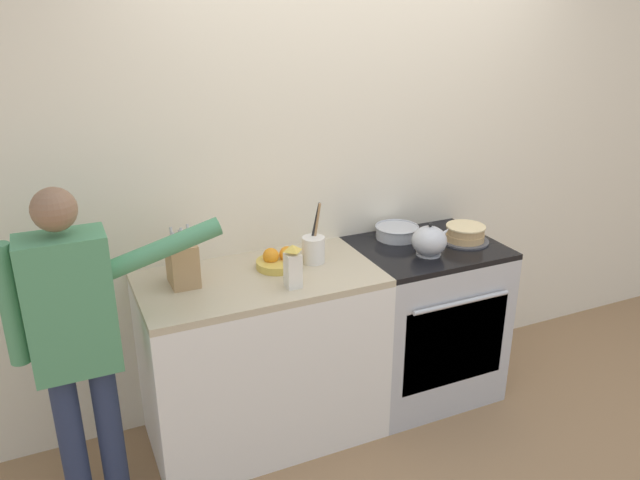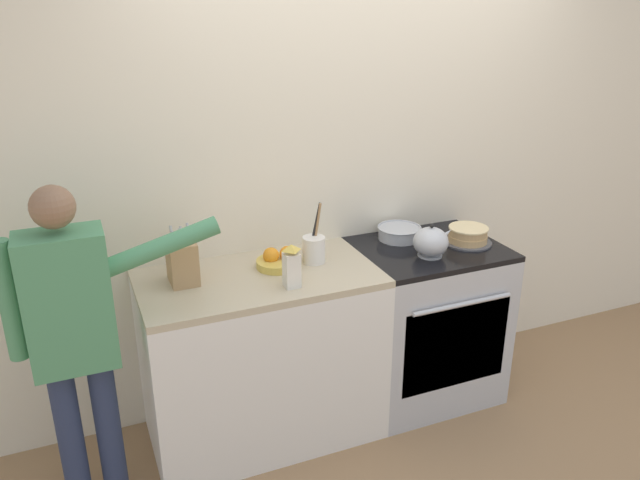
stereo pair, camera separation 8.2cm
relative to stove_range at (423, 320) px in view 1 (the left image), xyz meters
The scene contains 12 objects.
ground_plane 0.63m from the stove_range, 133.08° to the right, with size 16.00×16.00×0.00m, color #93704C.
wall_back 0.95m from the stove_range, 130.83° to the left, with size 8.00×0.04×2.60m.
counter_cabinet 0.97m from the stove_range, behind, with size 1.17×0.63×0.91m.
stove_range is the anchor object (origin of this frame).
layer_cake 0.55m from the stove_range, ahead, with size 0.26×0.26×0.09m.
tea_kettle 0.55m from the stove_range, 122.06° to the right, with size 0.22×0.18×0.18m.
mixing_bowl 0.53m from the stove_range, 119.57° to the left, with size 0.25×0.25×0.07m.
knife_block 1.44m from the stove_range, behind, with size 0.13×0.17×0.29m.
utensil_crock 0.85m from the stove_range, behind, with size 0.12×0.12×0.31m.
fruit_bowl 0.98m from the stove_range, behind, with size 0.21×0.21×0.10m.
milk_carton 1.04m from the stove_range, 168.59° to the right, with size 0.07×0.07×0.21m.
person_baker 1.88m from the stove_range, behind, with size 0.89×0.20×1.51m.
Camera 1 is at (-1.55, -2.31, 2.18)m, focal length 35.00 mm.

